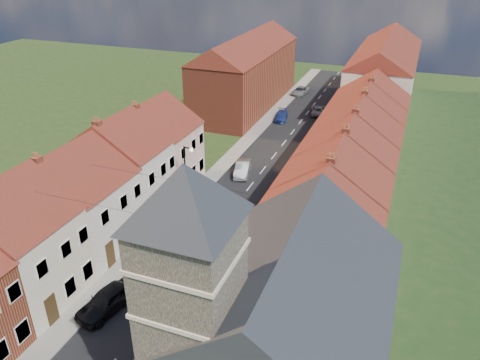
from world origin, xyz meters
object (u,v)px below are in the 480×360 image
Objects in this scene: car_near at (108,300)px; car_distant_b at (318,110)px; car_far at (281,116)px; lamppost at (186,174)px; car_mid at (243,168)px; pedestrian_right at (262,254)px; car_distant at (300,91)px; church at (275,321)px.

car_near is 1.09× the size of car_distant_b.
lamppost is at bearing -102.57° from car_far.
car_near is 1.18× the size of car_far.
car_mid is at bearing 100.11° from car_near.
car_distant_b is (4.16, 4.23, 0.02)m from car_far.
car_far is 2.18× the size of pedestrian_right.
car_near is at bearing -85.75° from lamppost.
car_distant_b is at bearing -54.65° from car_distant.
car_distant is 9.47m from car_distant_b.
pedestrian_right is at bearing 111.04° from church.
church is 2.53× the size of lamppost.
church is 21.38m from lamppost.
car_distant_b is at bearing 35.41° from car_far.
pedestrian_right is at bearing -73.67° from car_distant.
car_far is at bearing 32.10° from car_distant_b.
car_mid is at bearing -81.50° from car_distant.
car_mid is at bearing 68.29° from car_distant_b.
car_far is at bearing -59.32° from pedestrian_right.
car_distant is at bearing 89.08° from lamppost.
church is 12.82m from pedestrian_right.
church is 8.45× the size of pedestrian_right.
car_near is at bearing 165.89° from church.
car_mid is 0.94× the size of car_distant_b.
car_mid is 1.02× the size of car_far.
lamppost reaches higher than pedestrian_right.
lamppost reaches higher than car_far.
car_mid is at bearing -96.81° from car_far.
car_mid reaches higher than car_distant_b.
pedestrian_right is (6.79, -13.96, 0.36)m from car_mid.
car_mid is (-11.05, 25.03, -5.22)m from church.
church is 3.87× the size of car_far.
car_distant_b is at bearing 69.17° from car_mid.
car_far is at bearing 102.80° from car_near.
lamppost is (-13.17, 16.68, -2.34)m from church.
car_mid is at bearing 75.75° from lamppost.
church reaches higher than car_mid.
car_mid is 15.52m from pedestrian_right.
car_distant is at bearing -62.50° from pedestrian_right.
car_distant_b is (4.70, -8.22, -0.00)m from car_distant.
car_distant_b is (3.19, 21.64, -0.06)m from car_mid.
lamppost is at bearing 66.64° from car_distant_b.
lamppost reaches higher than car_mid.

